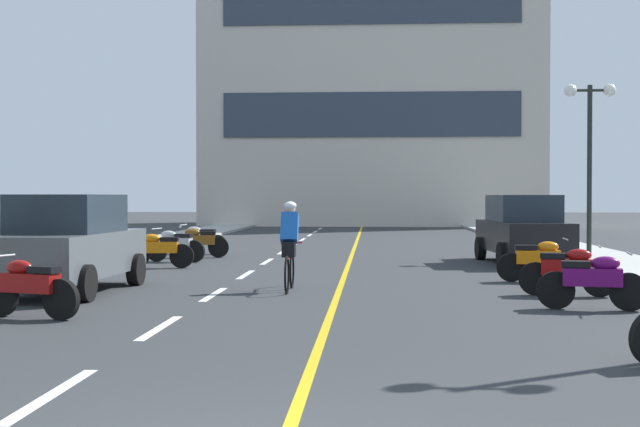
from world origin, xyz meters
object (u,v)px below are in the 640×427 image
Objects in this scene: cyclist_rider at (289,244)px; motorcycle_4 at (539,259)px; motorcycle_8 at (200,239)px; parked_car_near at (68,243)px; motorcycle_6 at (175,245)px; parked_car_mid at (523,229)px; motorcycle_3 at (568,270)px; street_lamp_mid at (590,129)px; motorcycle_5 at (159,249)px; motorcycle_2 at (593,280)px; motorcycle_7 at (199,241)px; motorcycle_1 at (30,286)px.

motorcycle_4 is at bearing 21.31° from cyclist_rider.
cyclist_rider reaches higher than motorcycle_8.
parked_car_near is 7.57m from motorcycle_6.
motorcycle_8 is (-9.30, 3.17, -0.44)m from parked_car_mid.
parked_car_near reaches higher than cyclist_rider.
motorcycle_8 is at bearing 129.25° from motorcycle_3.
parked_car_near is at bearing -172.17° from cyclist_rider.
street_lamp_mid is 4.10m from parked_car_mid.
motorcycle_5 is 1.01× the size of motorcycle_6.
parked_car_near reaches higher than motorcycle_3.
motorcycle_2 and motorcycle_7 have the same top height.
parked_car_mid is at bearing 51.63° from cyclist_rider.
street_lamp_mid reaches higher than parked_car_mid.
street_lamp_mid is 2.88× the size of motorcycle_7.
motorcycle_1 is 8.88m from motorcycle_5.
motorcycle_1 is at bearing -170.56° from motorcycle_2.
cyclist_rider is at bearing 173.21° from motorcycle_3.
motorcycle_3 is at bearing -47.25° from motorcycle_7.
parked_car_near is at bearing 179.73° from motorcycle_3.
motorcycle_8 is at bearing 91.23° from motorcycle_1.
motorcycle_4 is at bearing 90.02° from motorcycle_2.
motorcycle_4 is 1.01× the size of motorcycle_6.
motorcycle_7 is at bearing 141.88° from motorcycle_4.
parked_car_near is at bearing -93.50° from motorcycle_5.
motorcycle_3 is (0.03, 1.91, 0.00)m from motorcycle_2.
motorcycle_2 is at bearing -103.41° from street_lamp_mid.
motorcycle_2 is at bearing -40.46° from motorcycle_5.
motorcycle_4 is at bearing -38.12° from motorcycle_7.
motorcycle_1 is (-11.22, -12.96, -3.24)m from street_lamp_mid.
parked_car_mid is at bearing 12.51° from motorcycle_5.
motorcycle_3 is at bearing -6.79° from cyclist_rider.
motorcycle_2 is (-0.53, -9.53, -0.44)m from parked_car_mid.
parked_car_mid is at bearing 0.10° from motorcycle_6.
motorcycle_5 is at bearing -160.47° from street_lamp_mid.
street_lamp_mid is at bearing 49.10° from motorcycle_1.
parked_car_near reaches higher than motorcycle_1.
parked_car_mid is 9.17m from motorcycle_7.
parked_car_mid is (9.62, 7.57, 0.00)m from parked_car_near.
parked_car_mid is 2.55× the size of motorcycle_7.
motorcycle_5 and motorcycle_8 have the same top height.
motorcycle_1 is (-9.00, -10.94, -0.44)m from parked_car_mid.
motorcycle_3 and motorcycle_8 have the same top height.
parked_car_mid is 5.10m from motorcycle_4.
motorcycle_3 is 2.56m from motorcycle_4.
cyclist_rider is at bearing 48.67° from motorcycle_1.
parked_car_near is 2.52× the size of motorcycle_3.
motorcycle_2 is 1.91m from motorcycle_3.
motorcycle_5 is at bearing -88.07° from motorcycle_6.
cyclist_rider is (-7.77, -9.03, -2.82)m from street_lamp_mid.
parked_car_near is 2.51× the size of motorcycle_8.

